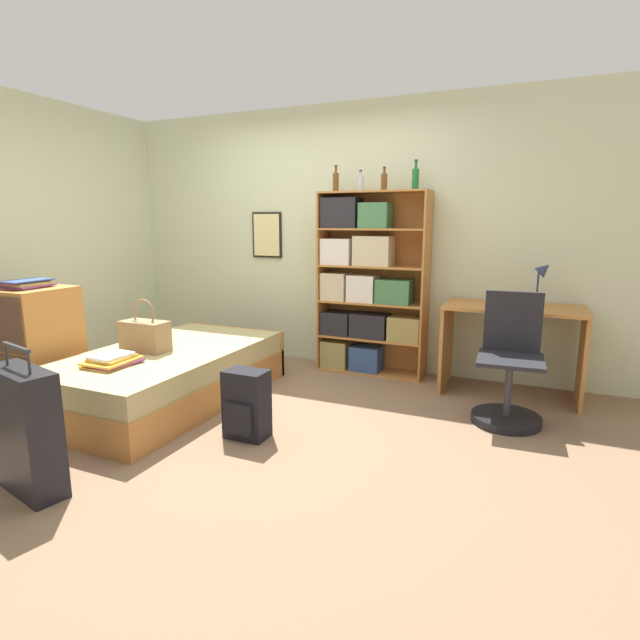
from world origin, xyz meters
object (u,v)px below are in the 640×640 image
book_stack_on_bed (112,360)px  bottle_clear (384,181)px  bottle_brown (361,183)px  bottle_blue (415,178)px  backpack (246,405)px  desk (512,335)px  desk_lamp (542,276)px  bookcase (364,287)px  suitcase (26,431)px  dresser (35,346)px  handbag (145,335)px  bed (170,375)px  magazine_pile_on_dresser (26,284)px  desk_chair (509,381)px  bottle_green (336,182)px

book_stack_on_bed → bottle_clear: 2.76m
bottle_brown → bottle_blue: size_ratio=0.72×
bottle_blue → backpack: bearing=-110.8°
desk → desk_lamp: desk_lamp is taller
book_stack_on_bed → backpack: book_stack_on_bed is taller
bookcase → desk_lamp: 1.58m
suitcase → bottle_brown: size_ratio=4.40×
dresser → desk: 3.96m
desk → bookcase: bearing=174.3°
handbag → bottle_brown: 2.34m
handbag → bottle_blue: bearing=40.4°
bed → desk: 2.90m
book_stack_on_bed → magazine_pile_on_dresser: size_ratio=1.05×
book_stack_on_bed → bottle_brown: 2.64m
bottle_clear → bottle_brown: bearing=-179.6°
desk → backpack: desk is taller
desk → desk_chair: (0.03, -0.62, -0.22)m
bottle_green → desk_chair: (1.69, -0.72, -1.53)m
bed → bottle_green: bottle_green is taller
handbag → desk_lamp: size_ratio=1.10×
bottle_clear → backpack: size_ratio=0.44×
dresser → bottle_clear: bottle_clear is taller
handbag → bottle_green: bottle_green is taller
bottle_clear → desk_chair: size_ratio=0.22×
bottle_blue → desk: (0.91, -0.14, -1.32)m
dresser → bottle_blue: bearing=35.6°
bottle_clear → desk: bottle_clear is taller
desk_lamp → desk: bearing=-157.0°
bottle_green → backpack: bearing=-87.9°
bookcase → desk_lamp: size_ratio=4.49×
dresser → desk_chair: bearing=17.5°
suitcase → bottle_green: 3.28m
bottle_brown → desk_chair: (1.44, -0.72, -1.51)m
bottle_brown → backpack: bearing=-96.0°
bottle_clear → dresser: bearing=-142.0°
bottle_brown → backpack: (-0.19, -1.76, -1.58)m
bottle_blue → bookcase: bearing=-179.7°
desk → bottle_brown: bearing=176.2°
book_stack_on_bed → desk_lamp: (2.84, 1.90, 0.55)m
bottle_clear → magazine_pile_on_dresser: bearing=-141.8°
handbag → backpack: (1.12, -0.27, -0.33)m
handbag → backpack: size_ratio=0.90×
magazine_pile_on_dresser → desk: (3.55, 1.77, -0.45)m
bed → bottle_brown: 2.42m
desk_chair → backpack: desk_chair is taller
handbag → bottle_clear: bottle_clear is taller
desk_lamp → bottle_blue: bearing=177.1°
bottle_blue → book_stack_on_bed: bearing=-131.5°
bookcase → bottle_brown: bearing=-130.8°
dresser → bottle_clear: size_ratio=4.55×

